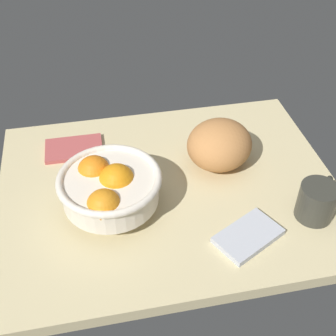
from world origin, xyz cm
name	(u,v)px	position (x,y,z in cm)	size (l,w,h in cm)	color
ground_plane	(169,191)	(0.00, 0.00, -1.50)	(78.08, 60.99, 3.00)	#CDBD8B
fruit_bowl	(109,187)	(-13.84, -4.46, 6.45)	(22.19, 22.19, 11.32)	silver
bread_loaf	(219,145)	(13.43, 5.79, 5.74)	(16.03, 15.00, 11.49)	#BA7B43
napkin_folded	(74,148)	(-21.15, 17.91, 0.50)	(14.35, 9.29, 1.00)	#AE4B4A
napkin_spare	(248,236)	(12.88, -18.48, 0.69)	(13.49, 8.22, 1.39)	#B3B7C1
mug	(317,201)	(29.08, -14.80, 4.10)	(10.39, 10.01, 8.20)	#34342C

